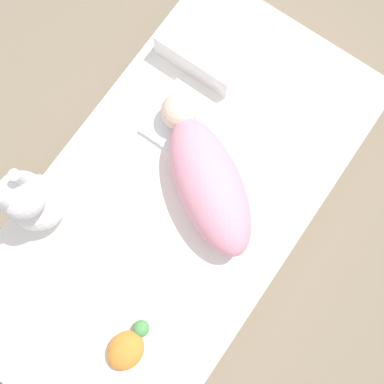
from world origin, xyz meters
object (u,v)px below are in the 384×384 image
Objects in this scene: pillow at (214,36)px; turtle_plush at (128,347)px; swaddled_baby at (207,178)px; bunny_plush at (32,200)px.

turtle_plush is at bearing -159.82° from pillow.
turtle_plush is at bearing 133.44° from swaddled_baby.
bunny_plush reaches higher than swaddled_baby.
bunny_plush is at bearing 68.14° from turtle_plush.
swaddled_baby reaches higher than turtle_plush.
swaddled_baby is at bearing -148.29° from pillow.
bunny_plush is at bearing 171.44° from pillow.
swaddled_baby is at bearing -46.53° from bunny_plush.
bunny_plush is (-0.37, 0.39, 0.05)m from swaddled_baby.
swaddled_baby is 1.57× the size of bunny_plush.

